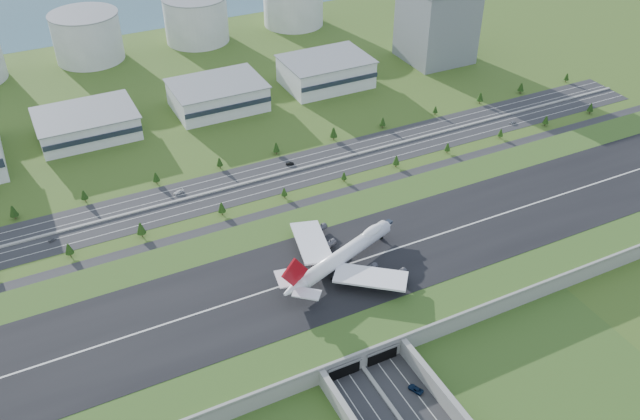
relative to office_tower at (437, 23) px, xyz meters
name	(u,v)px	position (x,y,z in m)	size (l,w,h in m)	color
ground	(308,291)	(-200.00, -195.00, -27.50)	(1200.00, 1200.00, 0.00)	#2D5119
airfield_deck	(308,284)	(-200.00, -195.09, -23.38)	(520.00, 100.00, 9.20)	gray
north_expressway	(234,187)	(-200.00, -100.00, -27.44)	(560.00, 36.00, 0.12)	#28282B
tree_row	(238,178)	(-196.90, -99.98, -22.80)	(507.35, 48.69, 8.39)	#3D2819
hangar_mid_a	(87,124)	(-260.00, -5.00, -20.00)	(58.00, 42.00, 15.00)	silver
hangar_mid_b	(218,96)	(-175.00, -5.00, -19.00)	(58.00, 42.00, 17.00)	silver
hangar_mid_c	(326,72)	(-95.00, -5.00, -18.00)	(58.00, 42.00, 19.00)	silver
office_tower	(437,23)	(0.00, 0.00, 0.00)	(46.00, 46.00, 55.00)	gray
fuel_tank_b	(87,37)	(-235.00, 115.00, -10.00)	(50.00, 50.00, 35.00)	silver
fuel_tank_c	(196,19)	(-150.00, 115.00, -10.00)	(50.00, 50.00, 35.00)	silver
fuel_tank_d	(293,4)	(-65.00, 115.00, -10.00)	(50.00, 50.00, 35.00)	silver
boeing_747	(342,255)	(-182.82, -194.91, -13.09)	(70.15, 65.13, 22.67)	white
car_2	(416,389)	(-187.58, -263.84, -26.52)	(2.85, 6.17, 1.72)	#0C1E3C
car_4	(52,240)	(-297.24, -105.86, -26.70)	(1.60, 3.98, 1.36)	slate
car_5	(290,164)	(-162.84, -92.91, -26.61)	(1.62, 4.66, 1.54)	black
car_6	(513,123)	(-14.28, -110.55, -26.72)	(2.19, 4.74, 1.32)	#ADAEB2
car_7	(179,192)	(-229.16, -92.95, -26.54)	(2.36, 5.81, 1.69)	silver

